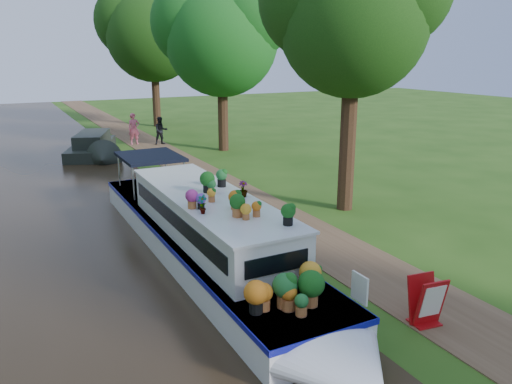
% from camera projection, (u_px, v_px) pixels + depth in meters
% --- Properties ---
extents(ground, '(100.00, 100.00, 0.00)m').
position_uv_depth(ground, '(298.00, 258.00, 13.31)').
color(ground, '#254B12').
rests_on(ground, ground).
extents(canal_water, '(10.00, 100.00, 0.02)m').
position_uv_depth(canal_water, '(60.00, 310.00, 10.63)').
color(canal_water, black).
rests_on(canal_water, ground).
extents(towpath, '(2.20, 100.00, 0.03)m').
position_uv_depth(towpath, '(335.00, 250.00, 13.85)').
color(towpath, brown).
rests_on(towpath, ground).
extents(plant_boat, '(2.29, 13.52, 2.29)m').
position_uv_depth(plant_boat, '(209.00, 233.00, 12.70)').
color(plant_boat, white).
rests_on(plant_boat, canal_water).
extents(tree_near_overhang, '(5.52, 5.28, 8.99)m').
position_uv_depth(tree_near_overhang, '(353.00, 10.00, 15.84)').
color(tree_near_overhang, black).
rests_on(tree_near_overhang, ground).
extents(tree_near_mid, '(6.90, 6.60, 9.40)m').
position_uv_depth(tree_near_mid, '(221.00, 30.00, 26.45)').
color(tree_near_mid, black).
rests_on(tree_near_mid, ground).
extents(tree_near_far, '(7.59, 7.26, 10.30)m').
position_uv_depth(tree_near_far, '(152.00, 27.00, 35.46)').
color(tree_near_far, black).
rests_on(tree_near_far, ground).
extents(second_boat, '(3.61, 6.66, 1.21)m').
position_uv_depth(second_boat, '(93.00, 146.00, 26.55)').
color(second_boat, black).
rests_on(second_boat, canal_water).
extents(sandwich_board, '(0.65, 0.57, 1.00)m').
position_uv_depth(sandwich_board, '(427.00, 303.00, 9.94)').
color(sandwich_board, '#AC0C0F').
rests_on(sandwich_board, towpath).
extents(pedestrian_pink, '(0.67, 0.44, 1.84)m').
position_uv_depth(pedestrian_pink, '(134.00, 129.00, 29.52)').
color(pedestrian_pink, '#D658A5').
rests_on(pedestrian_pink, towpath).
extents(pedestrian_dark, '(0.81, 0.64, 1.64)m').
position_uv_depth(pedestrian_dark, '(161.00, 131.00, 29.50)').
color(pedestrian_dark, black).
rests_on(pedestrian_dark, towpath).
extents(verge_plant, '(0.50, 0.47, 0.46)m').
position_uv_depth(verge_plant, '(229.00, 220.00, 15.66)').
color(verge_plant, '#317021').
rests_on(verge_plant, ground).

